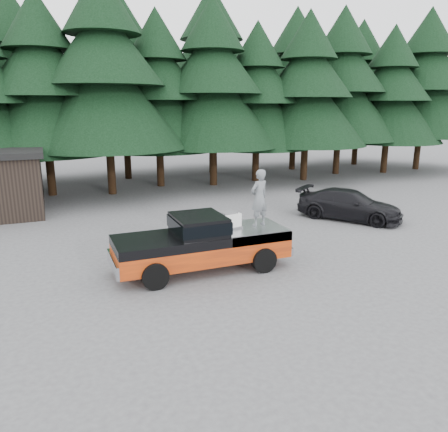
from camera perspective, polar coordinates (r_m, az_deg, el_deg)
name	(u,v)px	position (r m, az deg, el deg)	size (l,w,h in m)	color
ground	(207,270)	(14.97, -2.29, -7.05)	(120.00, 120.00, 0.00)	#4C4B4E
pickup_truck	(202,251)	(14.78, -2.92, -4.60)	(6.00, 2.04, 1.33)	#D7420C
truck_cab	(199,224)	(14.46, -3.34, -1.05)	(1.66, 1.90, 0.59)	black
air_compressor	(228,221)	(15.04, 0.55, -0.61)	(0.72, 0.60, 0.49)	white
man_on_bed	(259,198)	(15.18, 4.61, 2.39)	(0.73, 0.48, 1.99)	slate
parked_car	(349,205)	(22.10, 16.04, 1.43)	(2.03, 4.99, 1.45)	black
treeline	(121,69)	(30.82, -13.29, 18.23)	(60.15, 16.05, 17.50)	black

